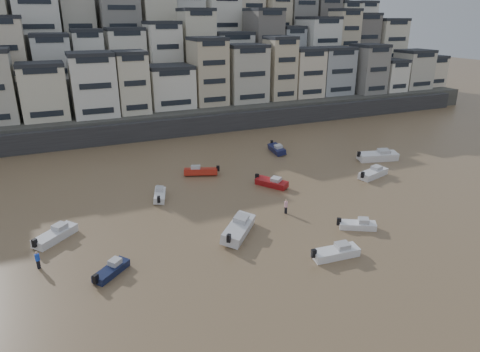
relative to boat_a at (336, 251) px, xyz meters
name	(u,v)px	position (x,y,z in m)	size (l,w,h in m)	color
harbor_wall	(176,127)	(-1.34, 49.20, 1.06)	(140.00, 3.00, 3.50)	#38383A
hillside	(149,51)	(3.39, 89.04, 12.32)	(141.04, 66.00, 50.00)	#4C4C47
boat_a	(336,251)	(0.00, 0.00, 0.00)	(5.04, 1.65, 1.38)	white
boat_b	(358,224)	(5.69, 3.87, -0.11)	(4.26, 1.39, 1.16)	white
boat_c	(239,227)	(-6.62, 7.87, 0.22)	(6.67, 2.18, 1.82)	silver
boat_d	(373,172)	(17.99, 15.82, 0.09)	(5.67, 1.86, 1.55)	silver
boat_e	(272,182)	(3.01, 18.56, -0.01)	(4.94, 1.62, 1.35)	maroon
boat_f	(160,194)	(-11.82, 20.65, -0.06)	(4.61, 1.51, 1.26)	white
boat_g	(378,155)	(23.73, 21.48, 0.26)	(6.92, 2.26, 1.89)	white
boat_h	(201,170)	(-4.22, 26.75, 0.03)	(5.27, 1.73, 1.44)	#B12315
boat_i	(277,148)	(11.08, 31.83, 0.04)	(5.37, 1.76, 1.46)	#151942
boat_j	(111,269)	(-19.95, 5.76, -0.13)	(4.12, 1.35, 1.12)	#141C3E
boat_k	(55,233)	(-24.25, 14.61, 0.04)	(5.34, 1.75, 1.46)	silver
person_blue	(38,260)	(-25.86, 9.51, 0.18)	(0.44, 0.44, 1.74)	blue
person_pink	(286,206)	(0.53, 10.42, 0.18)	(0.44, 0.44, 1.74)	#EFA8BD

